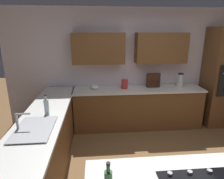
# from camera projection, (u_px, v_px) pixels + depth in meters

# --- Properties ---
(ground_plane) EXTENTS (14.00, 14.00, 0.00)m
(ground_plane) POSITION_uv_depth(u_px,v_px,m) (168.00, 179.00, 2.89)
(ground_plane) COLOR brown
(wall_back) EXTENTS (6.00, 0.44, 2.60)m
(wall_back) POSITION_uv_depth(u_px,v_px,m) (137.00, 63.00, 4.43)
(wall_back) COLOR silver
(wall_back) RESTS_ON ground
(lower_cabinets_back) EXTENTS (2.80, 0.60, 0.86)m
(lower_cabinets_back) POSITION_uv_depth(u_px,v_px,m) (137.00, 108.00, 4.39)
(lower_cabinets_back) COLOR brown
(lower_cabinets_back) RESTS_ON ground
(countertop_back) EXTENTS (2.84, 0.64, 0.04)m
(countertop_back) POSITION_uv_depth(u_px,v_px,m) (138.00, 89.00, 4.26)
(countertop_back) COLOR silver
(countertop_back) RESTS_ON lower_cabinets_back
(lower_cabinets_side) EXTENTS (0.60, 2.90, 0.86)m
(lower_cabinets_side) POSITION_uv_depth(u_px,v_px,m) (48.00, 139.00, 3.13)
(lower_cabinets_side) COLOR brown
(lower_cabinets_side) RESTS_ON ground
(countertop_side) EXTENTS (0.64, 2.94, 0.04)m
(countertop_side) POSITION_uv_depth(u_px,v_px,m) (45.00, 114.00, 3.00)
(countertop_side) COLOR silver
(countertop_side) RESTS_ON lower_cabinets_side
(wall_oven) EXTENTS (0.80, 0.66, 2.19)m
(wall_oven) POSITION_uv_depth(u_px,v_px,m) (224.00, 78.00, 4.36)
(wall_oven) COLOR brown
(wall_oven) RESTS_ON ground
(sink_unit) EXTENTS (0.46, 0.70, 0.23)m
(sink_unit) POSITION_uv_depth(u_px,v_px,m) (34.00, 128.00, 2.47)
(sink_unit) COLOR #515456
(sink_unit) RESTS_ON countertop_side
(blender) EXTENTS (0.15, 0.15, 0.32)m
(blender) POSITION_uv_depth(u_px,v_px,m) (180.00, 81.00, 4.33)
(blender) COLOR beige
(blender) RESTS_ON countertop_back
(mixing_bowl) EXTENTS (0.19, 0.19, 0.11)m
(mixing_bowl) POSITION_uv_depth(u_px,v_px,m) (95.00, 87.00, 4.19)
(mixing_bowl) COLOR white
(mixing_bowl) RESTS_ON countertop_back
(spice_rack) EXTENTS (0.29, 0.11, 0.31)m
(spice_rack) POSITION_uv_depth(u_px,v_px,m) (153.00, 80.00, 4.32)
(spice_rack) COLOR #381E14
(spice_rack) RESTS_ON countertop_back
(kettle) EXTENTS (0.14, 0.14, 0.20)m
(kettle) POSITION_uv_depth(u_px,v_px,m) (125.00, 84.00, 4.23)
(kettle) COLOR red
(kettle) RESTS_ON countertop_back
(dish_soap_bottle) EXTENTS (0.07, 0.07, 0.31)m
(dish_soap_bottle) POSITION_uv_depth(u_px,v_px,m) (46.00, 106.00, 2.90)
(dish_soap_bottle) COLOR silver
(dish_soap_bottle) RESTS_ON countertop_side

